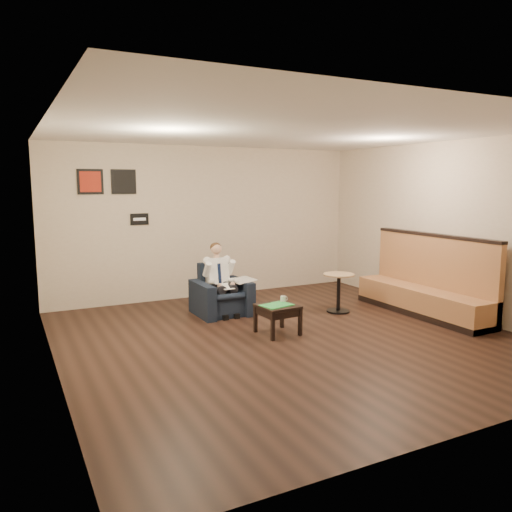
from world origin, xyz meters
name	(u,v)px	position (x,y,z in m)	size (l,w,h in m)	color
ground	(289,338)	(0.00, 0.00, 0.00)	(6.00, 6.00, 0.00)	black
wall_back	(208,222)	(0.00, 3.00, 1.40)	(6.00, 0.02, 2.80)	beige
wall_front	(479,272)	(0.00, -3.00, 1.40)	(6.00, 0.02, 2.80)	beige
wall_left	(51,251)	(-3.00, 0.00, 1.40)	(0.02, 6.00, 2.80)	beige
wall_right	(450,228)	(3.00, 0.00, 1.40)	(0.02, 6.00, 2.80)	beige
ceiling	(291,131)	(0.00, 0.00, 2.80)	(6.00, 6.00, 0.02)	white
seating_sign	(139,219)	(-1.30, 2.98, 1.50)	(0.32, 0.02, 0.20)	black
art_print_left	(90,182)	(-2.10, 2.98, 2.15)	(0.42, 0.03, 0.42)	red
art_print_right	(124,182)	(-1.55, 2.98, 2.15)	(0.42, 0.03, 0.42)	black
armchair	(221,290)	(-0.34, 1.60, 0.40)	(0.84, 0.84, 0.81)	black
seated_man	(224,282)	(-0.34, 1.50, 0.55)	(0.53, 0.79, 1.11)	white
lap_papers	(226,286)	(-0.33, 1.41, 0.50)	(0.18, 0.26, 0.01)	white
newspaper	(242,280)	(0.00, 1.52, 0.55)	(0.35, 0.44, 0.01)	silver
side_table	(278,319)	(-0.06, 0.23, 0.21)	(0.51, 0.51, 0.42)	black
green_folder	(277,305)	(-0.08, 0.21, 0.43)	(0.42, 0.30, 0.01)	green
coffee_mug	(283,299)	(0.10, 0.36, 0.47)	(0.08, 0.08, 0.09)	white
smartphone	(275,302)	(-0.02, 0.39, 0.43)	(0.13, 0.07, 0.01)	black
banquette	(423,275)	(2.59, 0.12, 0.64)	(0.60, 2.52, 1.29)	#A46C3F
cafe_table	(338,293)	(1.45, 0.85, 0.32)	(0.52, 0.52, 0.64)	tan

